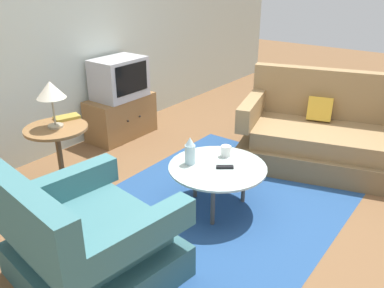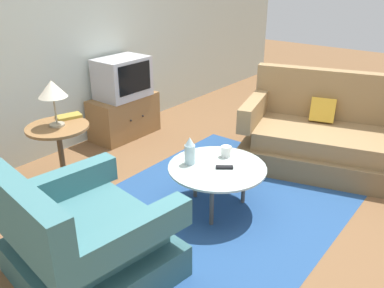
# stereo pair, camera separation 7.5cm
# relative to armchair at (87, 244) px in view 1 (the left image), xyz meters

# --- Properties ---
(ground_plane) EXTENTS (16.00, 16.00, 0.00)m
(ground_plane) POSITION_rel_armchair_xyz_m (1.34, -0.26, -0.29)
(ground_plane) COLOR brown
(back_wall) EXTENTS (9.00, 0.12, 2.70)m
(back_wall) POSITION_rel_armchair_xyz_m (1.34, 1.96, 1.06)
(back_wall) COLOR #B2BCB2
(back_wall) RESTS_ON ground
(area_rug) EXTENTS (2.70, 1.98, 0.00)m
(area_rug) POSITION_rel_armchair_xyz_m (1.25, -0.19, -0.28)
(area_rug) COLOR navy
(area_rug) RESTS_ON ground
(armchair) EXTENTS (1.05, 1.09, 0.85)m
(armchair) POSITION_rel_armchair_xyz_m (0.00, 0.00, 0.00)
(armchair) COLOR #325C60
(armchair) RESTS_ON ground
(couch) EXTENTS (1.35, 1.92, 0.95)m
(couch) POSITION_rel_armchair_xyz_m (2.65, -0.64, 0.02)
(couch) COLOR brown
(couch) RESTS_ON ground
(coffee_table) EXTENTS (0.83, 0.83, 0.40)m
(coffee_table) POSITION_rel_armchair_xyz_m (1.25, -0.19, 0.09)
(coffee_table) COLOR #B2C6C1
(coffee_table) RESTS_ON ground
(side_table) EXTENTS (0.56, 0.56, 0.64)m
(side_table) POSITION_rel_armchair_xyz_m (0.63, 1.13, 0.18)
(side_table) COLOR olive
(side_table) RESTS_ON ground
(tv_stand) EXTENTS (0.84, 0.45, 0.50)m
(tv_stand) POSITION_rel_armchair_xyz_m (1.89, 1.65, -0.03)
(tv_stand) COLOR olive
(tv_stand) RESTS_ON ground
(television) EXTENTS (0.61, 0.43, 0.47)m
(television) POSITION_rel_armchair_xyz_m (1.89, 1.63, 0.45)
(television) COLOR #B7B7BC
(television) RESTS_ON tv_stand
(table_lamp) EXTENTS (0.25, 0.25, 0.42)m
(table_lamp) POSITION_rel_armchair_xyz_m (0.64, 1.14, 0.68)
(table_lamp) COLOR #9E937A
(table_lamp) RESTS_ON side_table
(vase) EXTENTS (0.09, 0.09, 0.24)m
(vase) POSITION_rel_armchair_xyz_m (1.15, 0.03, 0.23)
(vase) COLOR silver
(vase) RESTS_ON coffee_table
(mug) EXTENTS (0.14, 0.09, 0.10)m
(mug) POSITION_rel_armchair_xyz_m (1.46, -0.14, 0.17)
(mug) COLOR white
(mug) RESTS_ON coffee_table
(tv_remote_dark) EXTENTS (0.12, 0.14, 0.02)m
(tv_remote_dark) POSITION_rel_armchair_xyz_m (1.26, -0.26, 0.13)
(tv_remote_dark) COLOR black
(tv_remote_dark) RESTS_ON coffee_table
(book) EXTENTS (0.26, 0.19, 0.03)m
(book) POSITION_rel_armchair_xyz_m (0.83, 1.23, 0.36)
(book) COLOR olive
(book) RESTS_ON side_table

